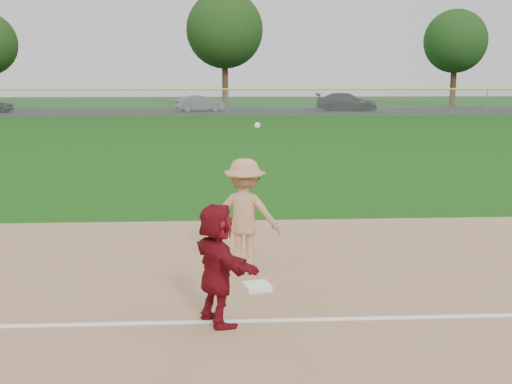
{
  "coord_description": "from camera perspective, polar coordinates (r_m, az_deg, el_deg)",
  "views": [
    {
      "loc": [
        -0.58,
        -8.66,
        3.19
      ],
      "look_at": [
        0.0,
        1.5,
        1.3
      ],
      "focal_mm": 45.0,
      "sensor_mm": 36.0,
      "label": 1
    }
  ],
  "objects": [
    {
      "name": "ground",
      "position": [
        9.25,
        0.54,
        -9.66
      ],
      "size": [
        160.0,
        160.0,
        0.0
      ],
      "primitive_type": "plane",
      "color": "#15480E",
      "rests_on": "ground"
    },
    {
      "name": "foul_line",
      "position": [
        8.5,
        0.9,
        -11.36
      ],
      "size": [
        60.0,
        0.1,
        0.01
      ],
      "primitive_type": "cube",
      "color": "white",
      "rests_on": "infield_dirt"
    },
    {
      "name": "parking_asphalt",
      "position": [
        54.76,
        -2.68,
        7.18
      ],
      "size": [
        120.0,
        10.0,
        0.01
      ],
      "primitive_type": "cube",
      "color": "black",
      "rests_on": "ground"
    },
    {
      "name": "first_base",
      "position": [
        9.65,
        0.11,
        -8.4
      ],
      "size": [
        0.44,
        0.44,
        0.08
      ],
      "primitive_type": "cube",
      "rotation": [
        0.0,
        0.0,
        0.23
      ],
      "color": "white",
      "rests_on": "infield_dirt"
    },
    {
      "name": "base_runner",
      "position": [
        8.19,
        -3.47,
        -6.41
      ],
      "size": [
        1.07,
        1.52,
        1.58
      ],
      "primitive_type": "imported",
      "rotation": [
        0.0,
        0.0,
        2.03
      ],
      "color": "maroon",
      "rests_on": "infield_dirt"
    },
    {
      "name": "car_mid",
      "position": [
        54.74,
        -5.03,
        7.86
      ],
      "size": [
        4.29,
        2.5,
        1.33
      ],
      "primitive_type": "imported",
      "rotation": [
        0.0,
        0.0,
        1.86
      ],
      "color": "#585B60",
      "rests_on": "parking_asphalt"
    },
    {
      "name": "car_right",
      "position": [
        55.94,
        8.04,
        7.94
      ],
      "size": [
        5.42,
        2.65,
        1.52
      ],
      "primitive_type": "imported",
      "rotation": [
        0.0,
        0.0,
        1.47
      ],
      "color": "black",
      "rests_on": "parking_asphalt"
    },
    {
      "name": "first_base_play",
      "position": [
        10.42,
        -1.0,
        -1.99
      ],
      "size": [
        1.3,
        1.36,
        2.47
      ],
      "color": "#A1A1A3",
      "rests_on": "infield_dirt"
    },
    {
      "name": "outfield_fence",
      "position": [
        48.68,
        -2.62,
        9.07
      ],
      "size": [
        110.0,
        0.12,
        110.0
      ],
      "color": "#999EA0",
      "rests_on": "ground"
    },
    {
      "name": "tree_2",
      "position": [
        60.29,
        -2.8,
        14.2
      ],
      "size": [
        7.0,
        7.0,
        10.58
      ],
      "color": "#3B2815",
      "rests_on": "ground"
    },
    {
      "name": "tree_3",
      "position": [
        65.55,
        17.31,
        12.66
      ],
      "size": [
        6.0,
        6.0,
        9.19
      ],
      "color": "#372114",
      "rests_on": "ground"
    }
  ]
}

